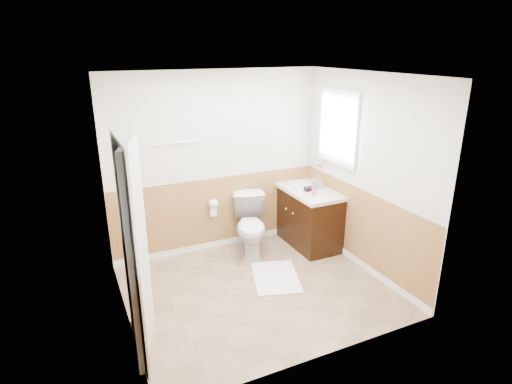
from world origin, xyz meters
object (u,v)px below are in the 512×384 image
soap_dispenser (318,182)px  lotion_bottle (314,188)px  vanity_cabinet (307,217)px  bath_mat (276,277)px  toilet (251,226)px

soap_dispenser → lotion_bottle: bearing=-133.5°
lotion_bottle → soap_dispenser: lotion_bottle is taller
vanity_cabinet → lotion_bottle: (-0.10, -0.29, 0.56)m
lotion_bottle → bath_mat: bearing=-151.3°
toilet → lotion_bottle: lotion_bottle is taller
lotion_bottle → soap_dispenser: (0.22, 0.23, -0.01)m
bath_mat → lotion_bottle: size_ratio=3.64×
toilet → vanity_cabinet: 0.89m
toilet → bath_mat: size_ratio=1.02×
toilet → vanity_cabinet: toilet is taller
toilet → lotion_bottle: (0.79, -0.33, 0.55)m
bath_mat → vanity_cabinet: bearing=39.0°
bath_mat → lotion_bottle: (0.79, 0.43, 0.95)m
vanity_cabinet → soap_dispenser: soap_dispenser is taller
toilet → soap_dispenser: size_ratio=4.11×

